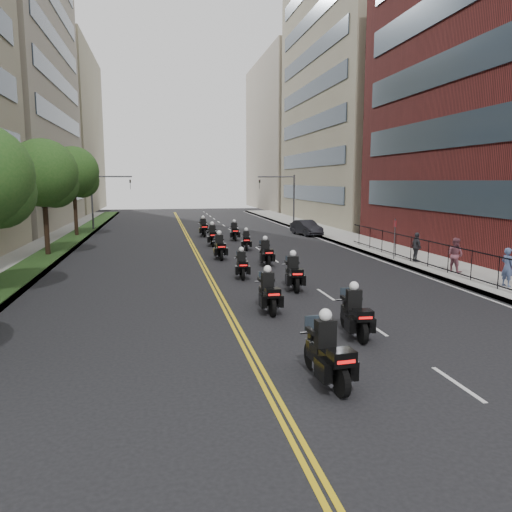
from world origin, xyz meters
The scene contains 26 objects.
ground centered at (0.00, 0.00, 0.00)m, with size 160.00×160.00×0.00m, color black.
sidewalk_right centered at (12.00, 25.00, 0.07)m, with size 4.00×90.00×0.15m, color gray.
sidewalk_left centered at (-12.00, 25.00, 0.07)m, with size 4.00×90.00×0.15m, color gray.
grass_strip centered at (-11.20, 25.00, 0.17)m, with size 2.00×90.00×0.04m, color #1C3915.
building_right_tan centered at (21.48, 48.00, 15.00)m, with size 15.11×28.00×30.00m.
building_right_far centered at (21.50, 78.00, 13.00)m, with size 15.00×28.00×26.00m, color gray.
building_left_far centered at (-22.00, 78.00, 13.00)m, with size 16.00×28.00×26.00m, color gray.
iron_fence centered at (11.00, 12.00, 0.90)m, with size 0.05×28.00×1.50m.
street_trees centered at (-11.05, 18.61, 5.13)m, with size 4.40×38.40×7.98m.
traffic_signal_right centered at (9.54, 42.00, 3.70)m, with size 4.09×0.20×5.60m.
traffic_signal_left centered at (-9.54, 42.00, 3.70)m, with size 4.09×0.20×5.60m.
motorcycle_0 centered at (0.02, 0.64, 0.74)m, with size 0.68×2.55×1.88m.
motorcycle_1 centered at (2.15, 4.10, 0.71)m, with size 0.60×2.42×1.78m.
motorcycle_2 centered at (0.09, 7.67, 0.70)m, with size 0.55×2.41×1.78m.
motorcycle_3 centered at (2.07, 11.28, 0.72)m, with size 0.66×2.47×1.82m.
motorcycle_4 centered at (0.18, 14.50, 0.64)m, with size 0.55×2.18×1.61m.
motorcycle_5 centered at (2.23, 18.11, 0.69)m, with size 0.54×2.36×1.75m.
motorcycle_6 centered at (-0.18, 20.97, 0.73)m, with size 0.57×2.49×1.84m.
motorcycle_7 centered at (2.24, 24.86, 0.64)m, with size 0.67×2.18×1.61m.
motorcycle_8 centered at (0.07, 27.61, 0.74)m, with size 0.59×2.54×1.88m.
motorcycle_9 centered at (2.27, 30.88, 0.69)m, with size 0.58×2.38×1.76m.
motorcycle_10 centered at (-0.02, 34.45, 0.74)m, with size 0.59×2.54×1.88m.
parked_sedan centered at (9.40, 33.58, 0.69)m, with size 1.47×4.21×1.39m, color black.
pedestrian_a centered at (11.75, 9.41, 1.05)m, with size 0.66×0.43×1.80m, color #45557F.
pedestrian_b centered at (11.53, 13.22, 1.07)m, with size 0.89×0.70×1.84m, color #844855.
pedestrian_c centered at (11.20, 16.72, 1.04)m, with size 1.04×0.43×1.78m, color #38383F.
Camera 1 is at (-3.95, -10.56, 4.99)m, focal length 35.00 mm.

